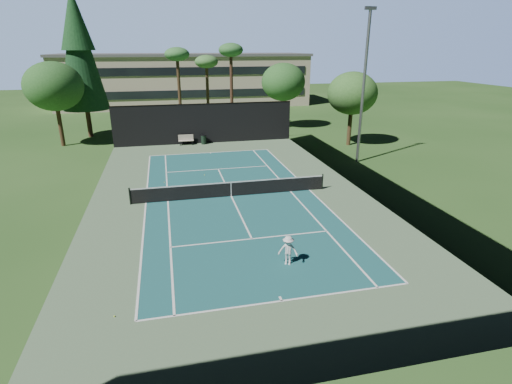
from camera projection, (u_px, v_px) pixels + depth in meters
ground at (231, 196)px, 26.42m from camera, size 160.00×160.00×0.00m
apron_slab at (231, 196)px, 26.42m from camera, size 18.00×32.00×0.01m
court_surface at (231, 196)px, 26.42m from camera, size 10.97×23.77×0.01m
court_lines at (231, 196)px, 26.42m from camera, size 11.07×23.87×0.01m
tennis_net at (231, 189)px, 26.23m from camera, size 12.90×0.10×1.10m
fence at (230, 167)px, 25.79m from camera, size 18.04×32.05×4.03m
player at (288, 250)px, 17.96m from camera, size 1.04×0.86×1.41m
tennis_ball_a at (114, 316)px, 14.62m from camera, size 0.07×0.07×0.07m
tennis_ball_b at (171, 196)px, 26.46m from camera, size 0.07×0.07×0.07m
tennis_ball_c at (204, 175)px, 30.73m from camera, size 0.07×0.07×0.07m
tennis_ball_d at (165, 182)px, 29.11m from camera, size 0.06×0.06×0.06m
park_bench at (186, 139)px, 40.17m from camera, size 1.50×0.45×1.02m
trash_bin at (204, 139)px, 40.48m from camera, size 0.56×0.56×0.95m
pine_tree at (78, 44)px, 40.79m from camera, size 4.80×4.80×15.00m
palm_a at (177, 57)px, 45.18m from camera, size 2.80×2.80×9.32m
palm_b at (206, 64)px, 48.03m from camera, size 2.80×2.80×8.42m
palm_c at (231, 54)px, 45.38m from camera, size 2.80×2.80×9.77m
decid_tree_a at (283, 82)px, 46.81m from camera, size 5.12×5.12×7.62m
decid_tree_b at (352, 93)px, 38.60m from camera, size 4.80×4.80×7.14m
decid_tree_c at (54, 87)px, 38.00m from camera, size 5.44×5.44×8.09m
campus_building at (185, 79)px, 67.09m from camera, size 40.50×12.50×8.30m
light_pole at (364, 85)px, 32.22m from camera, size 0.90×0.25×12.22m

